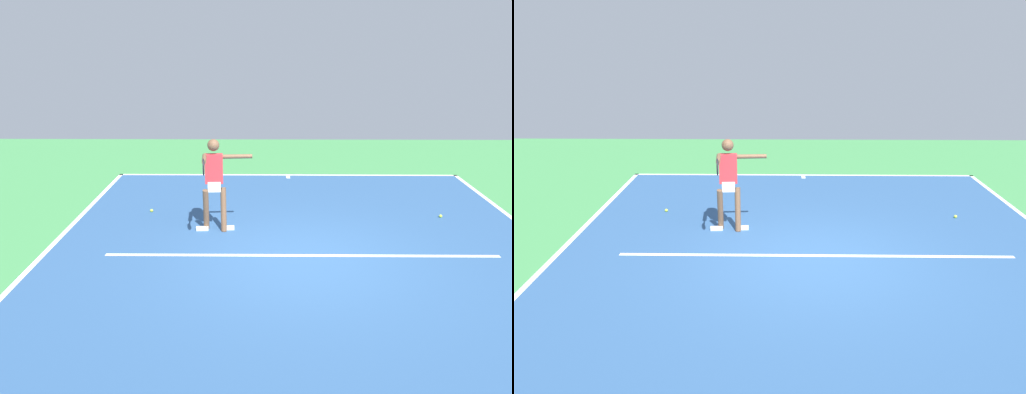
{
  "view_description": "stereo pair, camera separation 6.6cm",
  "coord_description": "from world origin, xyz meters",
  "views": [
    {
      "loc": [
        0.71,
        8.55,
        3.75
      ],
      "look_at": [
        0.81,
        -0.72,
        0.9
      ],
      "focal_mm": 38.12,
      "sensor_mm": 36.0,
      "label": 1
    },
    {
      "loc": [
        0.64,
        8.55,
        3.75
      ],
      "look_at": [
        0.81,
        -0.72,
        0.9
      ],
      "focal_mm": 38.12,
      "sensor_mm": 36.0,
      "label": 2
    }
  ],
  "objects": [
    {
      "name": "court_line_centre_mark",
      "position": [
        0.0,
        -5.47,
        0.0
      ],
      "size": [
        0.1,
        0.3,
        0.01
      ],
      "primitive_type": "cube",
      "color": "white",
      "rests_on": "ground_plane"
    },
    {
      "name": "tennis_player",
      "position": [
        1.61,
        -1.4,
        1.05
      ],
      "size": [
        1.11,
        1.23,
        1.82
      ],
      "rotation": [
        0.0,
        0.0,
        0.08
      ],
      "color": "brown",
      "rests_on": "ground_plane"
    },
    {
      "name": "court_line_service",
      "position": [
        0.0,
        -0.18,
        0.0
      ],
      "size": [
        6.86,
        0.1,
        0.01
      ],
      "primitive_type": "cube",
      "color": "white",
      "rests_on": "ground_plane"
    },
    {
      "name": "court_surface",
      "position": [
        0.0,
        0.0,
        0.0
      ],
      "size": [
        9.15,
        11.44,
        0.0
      ],
      "primitive_type": "cube",
      "color": "#2D5484",
      "rests_on": "ground_plane"
    },
    {
      "name": "court_line_sideline_right",
      "position": [
        4.52,
        0.0,
        0.0
      ],
      "size": [
        0.1,
        11.44,
        0.01
      ],
      "primitive_type": "cube",
      "color": "white",
      "rests_on": "ground_plane"
    },
    {
      "name": "tennis_ball_centre_court",
      "position": [
        3.08,
        -2.52,
        0.03
      ],
      "size": [
        0.07,
        0.07,
        0.07
      ],
      "primitive_type": "sphere",
      "color": "#C6E53D",
      "rests_on": "ground_plane"
    },
    {
      "name": "tennis_ball_by_sideline",
      "position": [
        -3.04,
        -2.22,
        0.03
      ],
      "size": [
        0.07,
        0.07,
        0.07
      ],
      "primitive_type": "sphere",
      "color": "#C6E53D",
      "rests_on": "ground_plane"
    },
    {
      "name": "court_line_baseline_near",
      "position": [
        0.0,
        -5.67,
        0.0
      ],
      "size": [
        9.15,
        0.1,
        0.01
      ],
      "primitive_type": "cube",
      "color": "white",
      "rests_on": "ground_plane"
    },
    {
      "name": "ground_plane",
      "position": [
        0.0,
        0.0,
        0.0
      ],
      "size": [
        21.35,
        21.35,
        0.0
      ],
      "primitive_type": "plane",
      "color": "#428E4C"
    }
  ]
}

